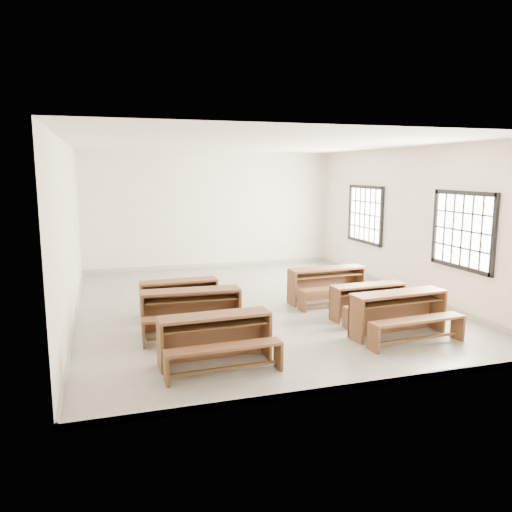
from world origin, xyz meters
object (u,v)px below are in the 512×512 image
object	(u,v)px
desk_set_3	(400,311)
desk_set_5	(328,282)
desk_set_1	(192,308)
desk_set_2	(180,295)
desk_set_0	(216,336)
desk_set_4	(369,299)

from	to	relation	value
desk_set_3	desk_set_5	bearing A→B (deg)	91.25
desk_set_3	desk_set_5	size ratio (longest dim) A/B	1.02
desk_set_3	desk_set_5	distance (m)	2.33
desk_set_1	desk_set_2	distance (m)	1.20
desk_set_0	desk_set_5	size ratio (longest dim) A/B	0.98
desk_set_4	desk_set_2	bearing A→B (deg)	155.35
desk_set_1	desk_set_5	bearing A→B (deg)	24.22
desk_set_3	desk_set_0	bearing A→B (deg)	-178.50
desk_set_0	desk_set_3	distance (m)	3.15
desk_set_2	desk_set_5	size ratio (longest dim) A/B	0.89
desk_set_0	desk_set_2	xyz separation A→B (m)	(-0.11, 2.63, -0.03)
desk_set_5	desk_set_4	bearing A→B (deg)	-82.51
desk_set_1	desk_set_2	bearing A→B (deg)	94.29
desk_set_1	desk_set_5	size ratio (longest dim) A/B	1.02
desk_set_1	desk_set_3	distance (m)	3.43
desk_set_3	desk_set_4	xyz separation A→B (m)	(0.04, 1.04, -0.06)
desk_set_3	desk_set_4	size ratio (longest dim) A/B	1.16
desk_set_0	desk_set_1	size ratio (longest dim) A/B	0.95
desk_set_2	desk_set_3	size ratio (longest dim) A/B	0.87
desk_set_3	desk_set_1	bearing A→B (deg)	156.72
desk_set_4	desk_set_0	bearing A→B (deg)	-160.31
desk_set_4	desk_set_5	bearing A→B (deg)	97.41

